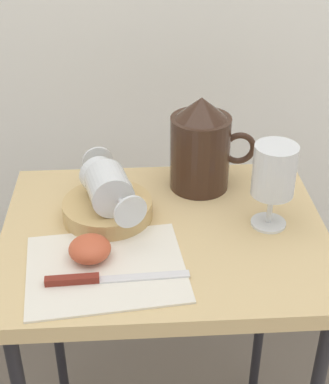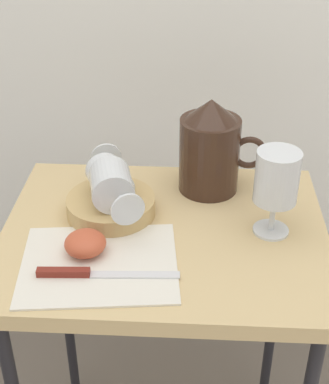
{
  "view_description": "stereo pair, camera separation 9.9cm",
  "coord_description": "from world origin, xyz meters",
  "px_view_note": "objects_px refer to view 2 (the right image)",
  "views": [
    {
      "loc": [
        -0.05,
        -0.84,
        1.3
      ],
      "look_at": [
        0.0,
        0.0,
        0.78
      ],
      "focal_mm": 53.85,
      "sensor_mm": 36.0,
      "label": 1
    },
    {
      "loc": [
        0.05,
        -0.84,
        1.3
      ],
      "look_at": [
        0.0,
        0.0,
        0.78
      ],
      "focal_mm": 53.85,
      "sensor_mm": 36.0,
      "label": 2
    }
  ],
  "objects_px": {
    "wine_glass_tipped_far": "(110,181)",
    "wine_glass_tipped_near": "(111,183)",
    "pitcher": "(210,154)",
    "knife": "(87,273)",
    "wine_glass_upright": "(276,181)",
    "table": "(164,261)",
    "apple_half_left": "(85,243)",
    "basket_tray": "(111,206)"
  },
  "relations": [
    {
      "from": "table",
      "to": "basket_tray",
      "type": "xyz_separation_m",
      "value": [
        -0.1,
        0.05,
        0.09
      ]
    },
    {
      "from": "wine_glass_upright",
      "to": "table",
      "type": "bearing_deg",
      "value": -177.96
    },
    {
      "from": "table",
      "to": "knife",
      "type": "xyz_separation_m",
      "value": [
        -0.12,
        -0.14,
        0.08
      ]
    },
    {
      "from": "wine_glass_tipped_near",
      "to": "table",
      "type": "bearing_deg",
      "value": -19.88
    },
    {
      "from": "wine_glass_tipped_near",
      "to": "wine_glass_tipped_far",
      "type": "distance_m",
      "value": 0.01
    },
    {
      "from": "table",
      "to": "knife",
      "type": "bearing_deg",
      "value": -130.39
    },
    {
      "from": "knife",
      "to": "table",
      "type": "bearing_deg",
      "value": 49.61
    },
    {
      "from": "table",
      "to": "wine_glass_tipped_far",
      "type": "relative_size",
      "value": 4.3
    },
    {
      "from": "wine_glass_upright",
      "to": "wine_glass_tipped_far",
      "type": "relative_size",
      "value": 0.98
    },
    {
      "from": "basket_tray",
      "to": "wine_glass_tipped_far",
      "type": "xyz_separation_m",
      "value": [
        0.0,
        0.0,
        0.05
      ]
    },
    {
      "from": "apple_half_left",
      "to": "knife",
      "type": "distance_m",
      "value": 0.06
    },
    {
      "from": "wine_glass_tipped_near",
      "to": "basket_tray",
      "type": "bearing_deg",
      "value": 112.95
    },
    {
      "from": "pitcher",
      "to": "wine_glass_upright",
      "type": "bearing_deg",
      "value": -52.54
    },
    {
      "from": "pitcher",
      "to": "knife",
      "type": "relative_size",
      "value": 0.83
    },
    {
      "from": "table",
      "to": "wine_glass_tipped_far",
      "type": "bearing_deg",
      "value": 154.27
    },
    {
      "from": "wine_glass_tipped_near",
      "to": "knife",
      "type": "distance_m",
      "value": 0.18
    },
    {
      "from": "wine_glass_tipped_near",
      "to": "apple_half_left",
      "type": "bearing_deg",
      "value": -105.11
    },
    {
      "from": "wine_glass_upright",
      "to": "wine_glass_tipped_far",
      "type": "xyz_separation_m",
      "value": [
        -0.29,
        0.04,
        -0.03
      ]
    },
    {
      "from": "wine_glass_upright",
      "to": "wine_glass_tipped_far",
      "type": "height_order",
      "value": "wine_glass_upright"
    },
    {
      "from": "basket_tray",
      "to": "wine_glass_tipped_near",
      "type": "relative_size",
      "value": 1.05
    },
    {
      "from": "wine_glass_tipped_far",
      "to": "knife",
      "type": "bearing_deg",
      "value": -94.86
    },
    {
      "from": "apple_half_left",
      "to": "pitcher",
      "type": "bearing_deg",
      "value": 47.69
    },
    {
      "from": "wine_glass_upright",
      "to": "apple_half_left",
      "type": "distance_m",
      "value": 0.34
    },
    {
      "from": "basket_tray",
      "to": "apple_half_left",
      "type": "relative_size",
      "value": 2.34
    },
    {
      "from": "apple_half_left",
      "to": "knife",
      "type": "height_order",
      "value": "apple_half_left"
    },
    {
      "from": "wine_glass_tipped_near",
      "to": "knife",
      "type": "xyz_separation_m",
      "value": [
        -0.02,
        -0.17,
        -0.06
      ]
    },
    {
      "from": "basket_tray",
      "to": "wine_glass_tipped_near",
      "type": "xyz_separation_m",
      "value": [
        0.0,
        -0.01,
        0.06
      ]
    },
    {
      "from": "table",
      "to": "wine_glass_tipped_far",
      "type": "xyz_separation_m",
      "value": [
        -0.1,
        0.05,
        0.14
      ]
    },
    {
      "from": "pitcher",
      "to": "wine_glass_upright",
      "type": "xyz_separation_m",
      "value": [
        0.11,
        -0.14,
        0.03
      ]
    },
    {
      "from": "pitcher",
      "to": "wine_glass_tipped_far",
      "type": "xyz_separation_m",
      "value": [
        -0.18,
        -0.1,
        -0.01
      ]
    },
    {
      "from": "wine_glass_tipped_near",
      "to": "knife",
      "type": "bearing_deg",
      "value": -96.35
    },
    {
      "from": "pitcher",
      "to": "wine_glass_tipped_near",
      "type": "height_order",
      "value": "pitcher"
    },
    {
      "from": "basket_tray",
      "to": "knife",
      "type": "bearing_deg",
      "value": -94.53
    },
    {
      "from": "basket_tray",
      "to": "pitcher",
      "type": "xyz_separation_m",
      "value": [
        0.18,
        0.1,
        0.06
      ]
    },
    {
      "from": "wine_glass_tipped_far",
      "to": "wine_glass_tipped_near",
      "type": "bearing_deg",
      "value": -75.74
    },
    {
      "from": "wine_glass_tipped_near",
      "to": "wine_glass_tipped_far",
      "type": "relative_size",
      "value": 0.96
    },
    {
      "from": "knife",
      "to": "apple_half_left",
      "type": "bearing_deg",
      "value": 101.07
    },
    {
      "from": "wine_glass_tipped_near",
      "to": "wine_glass_tipped_far",
      "type": "bearing_deg",
      "value": 104.26
    },
    {
      "from": "pitcher",
      "to": "apple_half_left",
      "type": "xyz_separation_m",
      "value": [
        -0.21,
        -0.23,
        -0.05
      ]
    },
    {
      "from": "wine_glass_upright",
      "to": "wine_glass_tipped_near",
      "type": "bearing_deg",
      "value": 174.33
    },
    {
      "from": "wine_glass_tipped_far",
      "to": "apple_half_left",
      "type": "relative_size",
      "value": 2.33
    },
    {
      "from": "basket_tray",
      "to": "knife",
      "type": "xyz_separation_m",
      "value": [
        -0.01,
        -0.18,
        -0.01
      ]
    }
  ]
}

